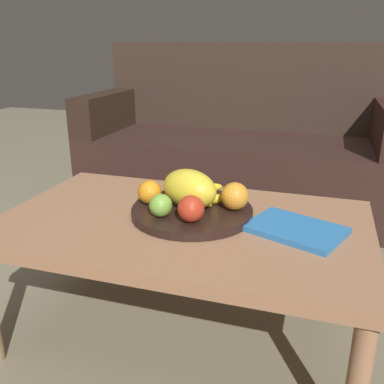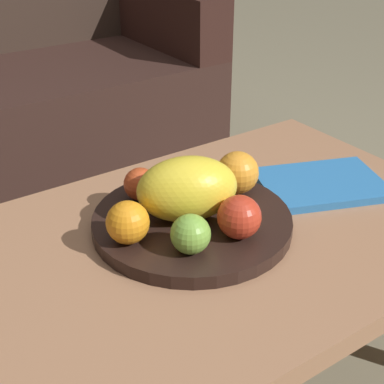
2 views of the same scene
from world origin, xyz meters
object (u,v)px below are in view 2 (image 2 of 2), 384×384
Objects in this scene: melon_large_front at (187,189)px; banana_bunch at (186,191)px; apple_front at (239,217)px; orange_front at (237,173)px; apple_left at (191,234)px; coffee_table at (195,260)px; orange_left at (128,222)px; apple_right at (140,184)px; magazine at (321,184)px; fruit_bowl at (192,222)px.

banana_bunch is (0.03, 0.04, -0.03)m from melon_large_front.
apple_front is 0.47× the size of banana_bunch.
apple_left is (-0.19, -0.12, -0.01)m from orange_front.
coffee_table is 0.16m from orange_left.
orange_front is at bearing -25.90° from apple_right.
orange_front is 0.22m from apple_left.
orange_left reaches higher than magazine.
coffee_table is 4.33× the size of magazine.
orange_front is at bearing 6.88° from orange_left.
coffee_table is 14.65× the size of orange_left.
banana_bunch is at bearing -45.06° from apple_right.
coffee_table is 0.19m from orange_front.
magazine is at bearing -4.85° from fruit_bowl.
apple_front is 0.22m from apple_right.
fruit_bowl is 0.07m from melon_large_front.
apple_left is at bearing -148.62° from magazine.
coffee_table is at bearing -79.53° from apple_right.
coffee_table is 0.18m from apple_right.
orange_left is at bearing -128.36° from apple_right.
magazine is at bearing -20.80° from apple_right.
magazine is at bearing -15.79° from orange_front.
coffee_table is at bearing -116.60° from fruit_bowl.
banana_bunch reaches higher than magazine.
fruit_bowl is 5.46× the size of apple_left.
orange_front is 0.26m from orange_left.
orange_front is 0.52× the size of banana_bunch.
orange_left is 0.46× the size of banana_bunch.
orange_left is (-0.13, -0.01, 0.05)m from fruit_bowl.
orange_front is at bearing -174.10° from magazine.
apple_right is (-0.03, 0.14, 0.10)m from coffee_table.
melon_large_front is 0.11m from apple_left.
banana_bunch is 0.30m from magazine.
melon_large_front reaches higher than fruit_bowl.
apple_front is at bearing -53.80° from coffee_table.
banana_bunch is (0.06, -0.06, -0.01)m from apple_right.
fruit_bowl is 0.12m from apple_front.
orange_left is (-0.26, -0.03, -0.00)m from orange_front.
orange_front is 0.20m from magazine.
apple_right is 0.09m from banana_bunch.
apple_right is (0.02, 0.20, -0.00)m from apple_left.
melon_large_front is 2.45× the size of orange_left.
melon_large_front is 2.85× the size of apple_right.
apple_left is at bearing -121.40° from melon_large_front.
orange_front is 1.24× the size of apple_left.
melon_large_front is at bearing -71.36° from apple_right.
fruit_bowl is 2.02× the size of melon_large_front.
apple_left is 0.38m from magazine.
apple_right is at bearing 51.64° from orange_left.
coffee_table is 0.13m from apple_front.
fruit_bowl is 4.81× the size of apple_front.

